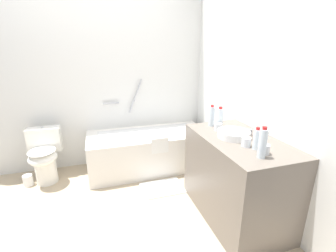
{
  "coord_description": "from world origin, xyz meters",
  "views": [
    {
      "loc": [
        0.02,
        -1.94,
        1.58
      ],
      "look_at": [
        0.72,
        0.27,
        0.84
      ],
      "focal_mm": 24.47,
      "sensor_mm": 36.0,
      "label": 1
    }
  ],
  "objects_px": {
    "drinking_glass_0": "(218,127)",
    "drinking_glass_2": "(246,142)",
    "water_bottle_0": "(212,116)",
    "water_bottle_1": "(263,143)",
    "sink_faucet": "(250,133)",
    "bathtub": "(149,149)",
    "drinking_glass_1": "(265,149)",
    "sink_basin": "(234,134)",
    "water_bottle_2": "(257,139)",
    "water_bottle_3": "(220,118)",
    "toilet_paper_roll": "(28,180)",
    "bath_mat": "(162,188)",
    "toilet": "(44,156)"
  },
  "relations": [
    {
      "from": "water_bottle_2",
      "to": "bathtub",
      "type": "bearing_deg",
      "value": 110.92
    },
    {
      "from": "toilet",
      "to": "water_bottle_1",
      "type": "distance_m",
      "value": 2.56
    },
    {
      "from": "water_bottle_2",
      "to": "toilet_paper_roll",
      "type": "bearing_deg",
      "value": 145.21
    },
    {
      "from": "water_bottle_3",
      "to": "drinking_glass_0",
      "type": "height_order",
      "value": "water_bottle_3"
    },
    {
      "from": "water_bottle_1",
      "to": "drinking_glass_1",
      "type": "relative_size",
      "value": 3.21
    },
    {
      "from": "bath_mat",
      "to": "water_bottle_3",
      "type": "bearing_deg",
      "value": -31.44
    },
    {
      "from": "bathtub",
      "to": "water_bottle_1",
      "type": "height_order",
      "value": "bathtub"
    },
    {
      "from": "water_bottle_2",
      "to": "toilet_paper_roll",
      "type": "height_order",
      "value": "water_bottle_2"
    },
    {
      "from": "water_bottle_0",
      "to": "toilet_paper_roll",
      "type": "relative_size",
      "value": 1.67
    },
    {
      "from": "sink_basin",
      "to": "water_bottle_0",
      "type": "bearing_deg",
      "value": 94.92
    },
    {
      "from": "water_bottle_1",
      "to": "bathtub",
      "type": "bearing_deg",
      "value": 107.17
    },
    {
      "from": "bathtub",
      "to": "toilet",
      "type": "height_order",
      "value": "bathtub"
    },
    {
      "from": "drinking_glass_2",
      "to": "water_bottle_2",
      "type": "bearing_deg",
      "value": -60.0
    },
    {
      "from": "water_bottle_0",
      "to": "drinking_glass_0",
      "type": "bearing_deg",
      "value": -94.01
    },
    {
      "from": "sink_faucet",
      "to": "drinking_glass_2",
      "type": "relative_size",
      "value": 1.92
    },
    {
      "from": "sink_basin",
      "to": "toilet_paper_roll",
      "type": "height_order",
      "value": "sink_basin"
    },
    {
      "from": "toilet",
      "to": "water_bottle_0",
      "type": "bearing_deg",
      "value": 65.36
    },
    {
      "from": "drinking_glass_0",
      "to": "drinking_glass_2",
      "type": "relative_size",
      "value": 1.0
    },
    {
      "from": "sink_basin",
      "to": "drinking_glass_2",
      "type": "relative_size",
      "value": 3.8
    },
    {
      "from": "water_bottle_2",
      "to": "drinking_glass_0",
      "type": "height_order",
      "value": "water_bottle_2"
    },
    {
      "from": "water_bottle_3",
      "to": "bath_mat",
      "type": "bearing_deg",
      "value": 148.56
    },
    {
      "from": "bathtub",
      "to": "drinking_glass_1",
      "type": "xyz_separation_m",
      "value": [
        0.58,
        -1.6,
        0.58
      ]
    },
    {
      "from": "water_bottle_3",
      "to": "toilet_paper_roll",
      "type": "xyz_separation_m",
      "value": [
        -2.11,
        0.89,
        -0.87
      ]
    },
    {
      "from": "toilet",
      "to": "drinking_glass_1",
      "type": "xyz_separation_m",
      "value": [
        1.91,
        -1.63,
        0.52
      ]
    },
    {
      "from": "drinking_glass_2",
      "to": "toilet_paper_roll",
      "type": "distance_m",
      "value": 2.63
    },
    {
      "from": "toilet",
      "to": "toilet_paper_roll",
      "type": "height_order",
      "value": "toilet"
    },
    {
      "from": "sink_basin",
      "to": "water_bottle_3",
      "type": "relative_size",
      "value": 1.31
    },
    {
      "from": "water_bottle_0",
      "to": "water_bottle_1",
      "type": "relative_size",
      "value": 0.94
    },
    {
      "from": "sink_basin",
      "to": "water_bottle_2",
      "type": "xyz_separation_m",
      "value": [
        0.02,
        -0.29,
        0.05
      ]
    },
    {
      "from": "water_bottle_1",
      "to": "sink_basin",
      "type": "bearing_deg",
      "value": 84.24
    },
    {
      "from": "toilet_paper_roll",
      "to": "water_bottle_2",
      "type": "bearing_deg",
      "value": -34.79
    },
    {
      "from": "water_bottle_0",
      "to": "water_bottle_3",
      "type": "bearing_deg",
      "value": -64.42
    },
    {
      "from": "sink_faucet",
      "to": "bath_mat",
      "type": "bearing_deg",
      "value": 138.73
    },
    {
      "from": "toilet",
      "to": "bath_mat",
      "type": "bearing_deg",
      "value": 65.56
    },
    {
      "from": "toilet",
      "to": "water_bottle_3",
      "type": "relative_size",
      "value": 3.0
    },
    {
      "from": "toilet",
      "to": "drinking_glass_0",
      "type": "xyz_separation_m",
      "value": [
        1.84,
        -1.02,
        0.52
      ]
    },
    {
      "from": "drinking_glass_1",
      "to": "bath_mat",
      "type": "relative_size",
      "value": 0.15
    },
    {
      "from": "drinking_glass_1",
      "to": "bath_mat",
      "type": "bearing_deg",
      "value": 118.71
    },
    {
      "from": "water_bottle_0",
      "to": "drinking_glass_2",
      "type": "relative_size",
      "value": 2.91
    },
    {
      "from": "toilet",
      "to": "toilet_paper_roll",
      "type": "bearing_deg",
      "value": -74.69
    },
    {
      "from": "water_bottle_0",
      "to": "drinking_glass_0",
      "type": "relative_size",
      "value": 2.92
    },
    {
      "from": "toilet",
      "to": "toilet_paper_roll",
      "type": "distance_m",
      "value": 0.36
    },
    {
      "from": "bathtub",
      "to": "drinking_glass_0",
      "type": "height_order",
      "value": "bathtub"
    },
    {
      "from": "sink_basin",
      "to": "bath_mat",
      "type": "relative_size",
      "value": 0.6
    },
    {
      "from": "water_bottle_1",
      "to": "drinking_glass_1",
      "type": "bearing_deg",
      "value": 34.5
    },
    {
      "from": "water_bottle_2",
      "to": "drinking_glass_2",
      "type": "distance_m",
      "value": 0.1
    },
    {
      "from": "drinking_glass_1",
      "to": "drinking_glass_2",
      "type": "bearing_deg",
      "value": 105.36
    },
    {
      "from": "sink_basin",
      "to": "drinking_glass_2",
      "type": "distance_m",
      "value": 0.22
    },
    {
      "from": "water_bottle_3",
      "to": "bathtub",
      "type": "bearing_deg",
      "value": 121.57
    },
    {
      "from": "sink_faucet",
      "to": "bathtub",
      "type": "bearing_deg",
      "value": 121.13
    }
  ]
}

